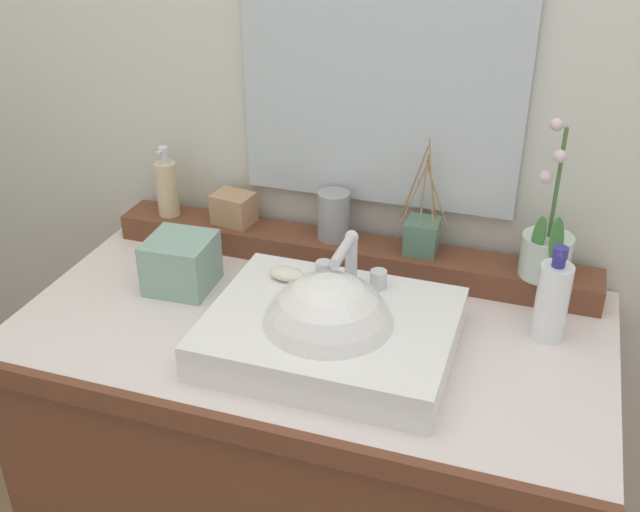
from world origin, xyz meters
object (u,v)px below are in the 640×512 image
object	(u,v)px
potted_plant	(546,248)
tissue_box	(181,263)
lotion_bottle	(552,300)
trinket_box	(234,208)
sink_basin	(329,335)
soap_dispenser	(167,187)
tumbler_cup	(334,215)
soap_bar	(287,274)
reed_diffuser	(422,235)

from	to	relation	value
potted_plant	tissue_box	size ratio (longest dim) A/B	2.48
lotion_bottle	trinket_box	bearing A→B (deg)	167.63
sink_basin	soap_dispenser	bearing A→B (deg)	147.05
trinket_box	tumbler_cup	bearing A→B (deg)	8.20
soap_bar	soap_dispenser	size ratio (longest dim) A/B	0.42
tissue_box	lotion_bottle	bearing A→B (deg)	3.93
potted_plant	soap_dispenser	size ratio (longest dim) A/B	1.94
lotion_bottle	tissue_box	xyz separation A→B (m)	(-0.74, -0.05, -0.03)
trinket_box	soap_bar	bearing A→B (deg)	-38.10
soap_bar	tissue_box	bearing A→B (deg)	175.97
tumbler_cup	lotion_bottle	world-z (taller)	lotion_bottle
tissue_box	potted_plant	bearing A→B (deg)	14.46
soap_dispenser	tumbler_cup	distance (m)	0.40
reed_diffuser	tissue_box	world-z (taller)	reed_diffuser
reed_diffuser	lotion_bottle	distance (m)	0.32
tumbler_cup	trinket_box	size ratio (longest dim) A/B	1.23
sink_basin	tumbler_cup	distance (m)	0.35
soap_bar	reed_diffuser	world-z (taller)	reed_diffuser
sink_basin	reed_diffuser	world-z (taller)	reed_diffuser
sink_basin	potted_plant	xyz separation A→B (m)	(0.35, 0.31, 0.08)
tumbler_cup	potted_plant	bearing A→B (deg)	-2.79
tumbler_cup	reed_diffuser	world-z (taller)	reed_diffuser
sink_basin	reed_diffuser	size ratio (longest dim) A/B	1.74
soap_bar	potted_plant	size ratio (longest dim) A/B	0.22
soap_dispenser	tumbler_cup	world-z (taller)	soap_dispenser
potted_plant	trinket_box	size ratio (longest dim) A/B	3.69
sink_basin	soap_dispenser	world-z (taller)	soap_dispenser
potted_plant	sink_basin	bearing A→B (deg)	-138.69
soap_bar	tumbler_cup	xyz separation A→B (m)	(0.02, 0.22, 0.03)
potted_plant	reed_diffuser	distance (m)	0.25
soap_dispenser	trinket_box	world-z (taller)	soap_dispenser
lotion_bottle	tissue_box	world-z (taller)	lotion_bottle
tumbler_cup	lotion_bottle	xyz separation A→B (m)	(0.47, -0.16, -0.03)
potted_plant	lotion_bottle	distance (m)	0.14
tissue_box	trinket_box	bearing A→B (deg)	82.04
soap_dispenser	reed_diffuser	distance (m)	0.60
lotion_bottle	soap_bar	bearing A→B (deg)	-172.23
soap_bar	lotion_bottle	distance (m)	0.50
sink_basin	tissue_box	xyz separation A→B (m)	(-0.36, 0.12, 0.02)
sink_basin	potted_plant	distance (m)	0.47
soap_dispenser	tumbler_cup	bearing A→B (deg)	1.25
soap_bar	reed_diffuser	size ratio (longest dim) A/B	0.27
reed_diffuser	trinket_box	size ratio (longest dim) A/B	2.93
soap_dispenser	tissue_box	size ratio (longest dim) A/B	1.27
tumbler_cup	soap_bar	bearing A→B (deg)	-96.28
potted_plant	trinket_box	xyz separation A→B (m)	(-0.69, 0.02, -0.03)
trinket_box	reed_diffuser	bearing A→B (deg)	7.78
tissue_box	tumbler_cup	bearing A→B (deg)	37.74
soap_dispenser	reed_diffuser	bearing A→B (deg)	0.50
potted_plant	reed_diffuser	size ratio (longest dim) A/B	1.26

